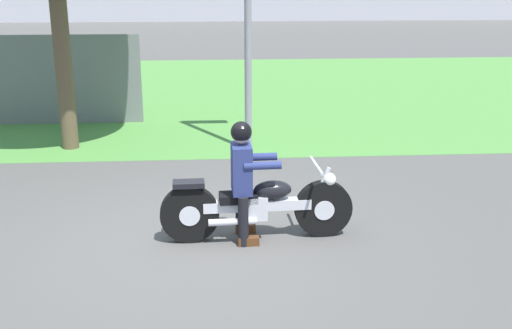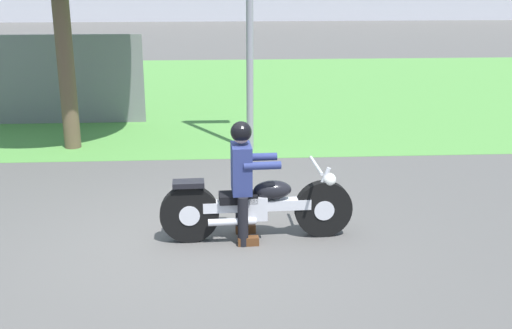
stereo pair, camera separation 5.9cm
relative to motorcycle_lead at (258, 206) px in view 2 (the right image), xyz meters
The scene contains 4 objects.
ground 0.82m from the motorcycle_lead, behind, with size 120.00×120.00×0.00m, color #565451.
grass_verge 9.29m from the motorcycle_lead, 94.34° to the left, with size 60.00×12.00×0.01m, color #549342.
motorcycle_lead is the anchor object (origin of this frame).
rider_lead 0.46m from the motorcycle_lead, behind, with size 0.56×0.48×1.42m.
Camera 2 is at (0.27, -6.67, 3.04)m, focal length 44.01 mm.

